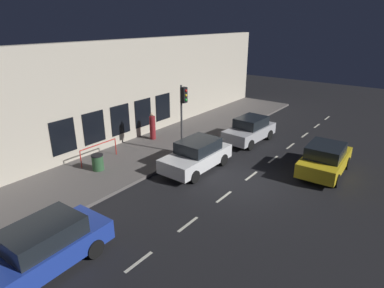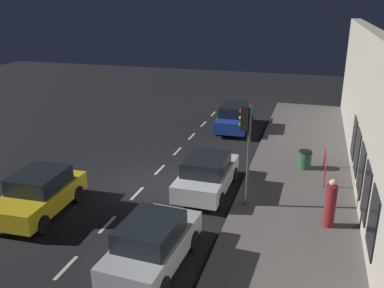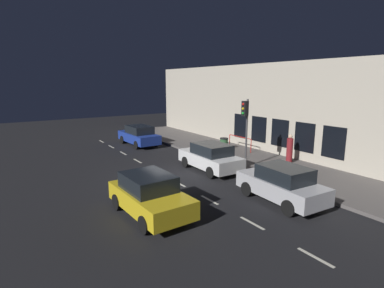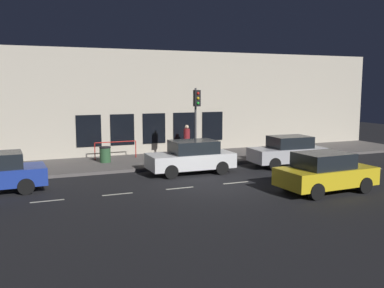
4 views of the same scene
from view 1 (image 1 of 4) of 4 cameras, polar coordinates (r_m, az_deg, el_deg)
The scene contains 12 objects.
ground_plane at distance 15.86m, azimuth 8.70°, elevation -6.85°, with size 60.00×60.00×0.00m, color black.
sidewalk at distance 19.25m, azimuth -7.76°, elevation -1.41°, with size 4.50×32.00×0.15m.
building_facade at distance 20.17m, azimuth -13.41°, elevation 8.37°, with size 0.65×32.00×6.28m.
lane_centre_line at distance 16.65m, azimuth 10.38°, elevation -5.52°, with size 0.12×27.20×0.01m.
traffic_light at distance 17.83m, azimuth -1.56°, elevation 7.00°, with size 0.45×0.32×3.92m.
parked_car_0 at distance 16.82m, azimuth 0.85°, elevation -1.93°, with size 1.94×4.12×1.58m.
parked_car_1 at distance 11.39m, azimuth -24.96°, elevation -16.31°, with size 1.98×4.40×1.58m.
parked_car_2 at distance 17.66m, azimuth 22.31°, elevation -2.45°, with size 2.05×3.96×1.58m.
parked_car_3 at distance 21.03m, azimuth 10.10°, elevation 2.48°, with size 1.98×3.97×1.58m.
pedestrian_0 at distance 20.88m, azimuth -6.95°, elevation 3.00°, with size 0.42×0.42×1.74m.
trash_bin at distance 17.20m, azimuth -16.23°, elevation -3.09°, with size 0.60×0.60×0.83m.
red_railing at distance 18.14m, azimuth -16.08°, elevation -0.73°, with size 0.05×2.35×0.97m.
Camera 1 is at (-6.48, 12.49, 7.32)m, focal length 30.37 mm.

